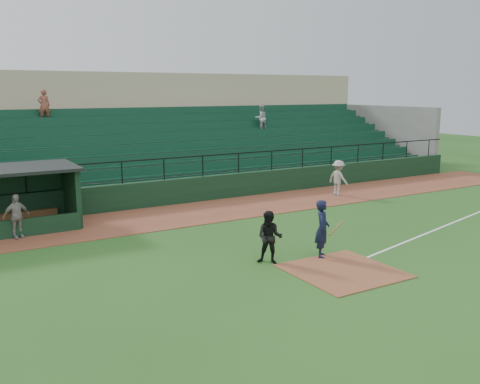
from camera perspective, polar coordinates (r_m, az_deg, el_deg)
ground at (r=16.76m, az=8.83°, el=-7.53°), size 90.00×90.00×0.00m
warning_track at (r=23.24m, az=-3.78°, el=-2.14°), size 40.00×4.00×0.03m
home_plate_dirt at (r=16.04m, az=11.11°, el=-8.41°), size 3.00×3.00×0.03m
foul_line at (r=23.21m, az=22.36°, el=-3.00°), size 17.49×4.44×0.01m
stadium_structure at (r=30.57m, az=-11.07°, el=5.20°), size 38.00×13.08×6.40m
batter_at_plate at (r=16.98m, az=8.93°, el=-3.98°), size 1.18×0.81×1.87m
umpire at (r=16.23m, az=3.25°, el=-4.96°), size 1.02×1.01×1.66m
runner at (r=27.01m, az=10.63°, el=1.52°), size 0.82×1.24×1.79m
dugout_player_a at (r=20.49m, az=-23.13°, el=-2.44°), size 1.01×0.60×1.62m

